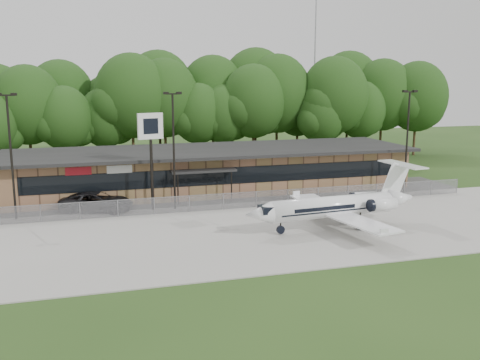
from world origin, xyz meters
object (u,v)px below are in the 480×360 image
object	(u,v)px
business_jet	(338,207)
pole_sign	(151,136)
terminal	(211,169)
suv	(97,202)

from	to	relation	value
business_jet	pole_sign	size ratio (longest dim) A/B	1.71
business_jet	pole_sign	distance (m)	16.86
terminal	business_jet	world-z (taller)	business_jet
pole_sign	terminal	bearing A→B (deg)	32.96
business_jet	suv	bearing A→B (deg)	143.63
terminal	business_jet	bearing A→B (deg)	-70.98
suv	pole_sign	distance (m)	7.37
terminal	suv	size ratio (longest dim) A/B	6.64
suv	terminal	bearing A→B (deg)	-42.90
business_jet	pole_sign	world-z (taller)	pole_sign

